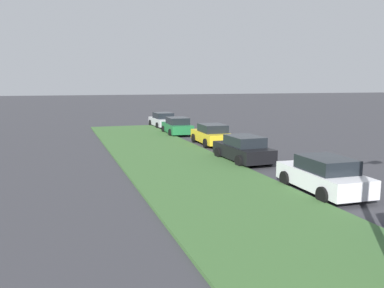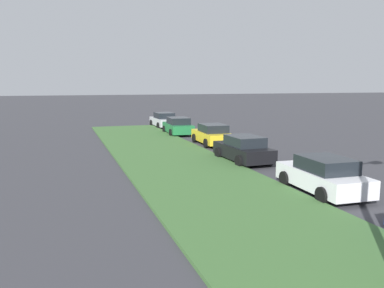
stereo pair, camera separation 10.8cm
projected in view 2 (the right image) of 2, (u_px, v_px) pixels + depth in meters
grass_median at (276, 231)px, 11.71m from camera, size 60.00×6.00×0.12m
parked_car_white at (323, 175)px, 15.91m from camera, size 4.35×2.12×1.47m
parked_car_black at (243, 149)px, 22.21m from camera, size 4.35×2.11×1.47m
parked_car_yellow at (212, 135)px, 28.45m from camera, size 4.34×2.11×1.47m
parked_car_green at (178, 126)px, 34.06m from camera, size 4.37×2.16×1.47m
parked_car_silver at (164, 120)px, 39.59m from camera, size 4.35×2.12×1.47m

